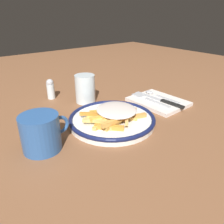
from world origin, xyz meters
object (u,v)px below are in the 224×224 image
water_glass (85,89)px  coffee_mug (41,132)px  napkin (158,102)px  spoon (156,95)px  plate (112,120)px  salt_shaker (51,89)px  fork (150,100)px  knife (163,101)px  fries_heap (114,113)px

water_glass → coffee_mug: bearing=-141.6°
napkin → spoon: 0.04m
coffee_mug → spoon: bearing=6.5°
plate → salt_shaker: bearing=100.6°
fork → water_glass: (-0.17, 0.16, 0.04)m
plate → napkin: plate is taller
plate → knife: plate is taller
knife → water_glass: bearing=136.2°
fork → water_glass: bearing=136.7°
napkin → coffee_mug: size_ratio=1.58×
fries_heap → knife: bearing=2.2°
coffee_mug → salt_shaker: coffee_mug is taller
plate → coffee_mug: size_ratio=2.12×
water_glass → salt_shaker: 0.14m
coffee_mug → fries_heap: bearing=-2.4°
fork → plate: bearing=-170.9°
napkin → fries_heap: bearing=-173.1°
plate → salt_shaker: salt_shaker is taller
fork → salt_shaker: bearing=133.5°
napkin → knife: size_ratio=0.91×
knife → spoon: spoon is taller
fries_heap → salt_shaker: size_ratio=2.46×
water_glass → plate: bearing=-98.5°
napkin → plate: bearing=-175.0°
plate → water_glass: (0.03, 0.20, 0.04)m
napkin → salt_shaker: bearing=135.2°
knife → fork: bearing=133.3°
fork → water_glass: 0.24m
fries_heap → coffee_mug: 0.22m
plate → water_glass: 0.20m
plate → coffee_mug: 0.22m
spoon → napkin: bearing=-127.3°
napkin → water_glass: bearing=139.0°
knife → salt_shaker: size_ratio=2.75×
spoon → water_glass: bearing=148.4°
salt_shaker → coffee_mug: bearing=-117.5°
knife → coffee_mug: (-0.45, 0.00, 0.03)m
plate → coffee_mug: bearing=179.6°
napkin → fork: 0.03m
spoon → coffee_mug: (-0.47, -0.05, 0.03)m
water_glass → coffee_mug: water_glass is taller
plate → napkin: size_ratio=1.35×
plate → fork: plate is taller
water_glass → fork: bearing=-43.3°
fries_heap → spoon: (0.25, 0.06, -0.02)m
salt_shaker → fork: bearing=-46.5°
knife → coffee_mug: 0.45m
spoon → fork: bearing=-157.5°
fries_heap → spoon: 0.26m
napkin → salt_shaker: size_ratio=2.51×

